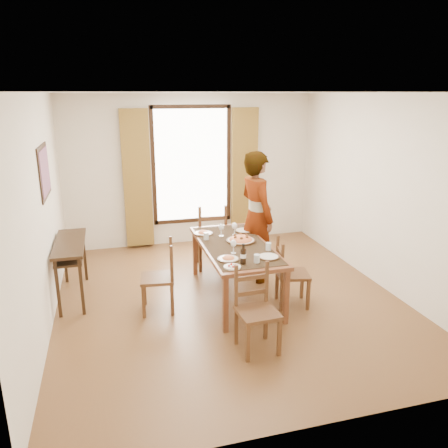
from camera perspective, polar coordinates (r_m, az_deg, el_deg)
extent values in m
plane|color=#4F2B18|center=(6.06, 0.59, -9.66)|extent=(5.00, 5.00, 0.00)
cube|color=silver|center=(7.97, -4.29, 7.00)|extent=(4.50, 0.10, 2.70)
cube|color=silver|center=(3.37, 12.32, -7.12)|extent=(4.50, 0.10, 2.70)
cube|color=silver|center=(5.45, -22.80, 1.13)|extent=(0.10, 5.00, 2.70)
cube|color=silver|center=(6.55, 19.97, 3.90)|extent=(0.10, 5.00, 2.70)
cube|color=white|center=(5.43, 0.68, 17.02)|extent=(4.50, 5.00, 0.04)
cube|color=white|center=(7.93, -4.26, 7.67)|extent=(1.30, 0.04, 2.00)
cube|color=olive|center=(7.78, -11.28, 5.73)|extent=(0.48, 0.10, 2.40)
cube|color=olive|center=(8.15, 2.67, 6.52)|extent=(0.48, 0.10, 2.40)
cube|color=black|center=(5.95, -22.44, 6.35)|extent=(0.02, 0.86, 0.66)
cube|color=#C14A24|center=(5.94, -22.34, 6.36)|extent=(0.01, 0.76, 0.56)
cube|color=black|center=(6.15, -19.53, -2.38)|extent=(0.38, 1.20, 0.04)
cube|color=black|center=(6.19, -19.42, -3.43)|extent=(0.34, 1.10, 0.03)
cube|color=black|center=(5.80, -20.88, -7.95)|extent=(0.04, 0.04, 0.76)
cube|color=black|center=(6.81, -20.09, -4.17)|extent=(0.04, 0.04, 0.76)
cube|color=black|center=(5.77, -18.10, -7.77)|extent=(0.04, 0.04, 0.76)
cube|color=black|center=(6.79, -17.74, -4.01)|extent=(0.04, 0.04, 0.76)
cube|color=brown|center=(5.84, 1.47, -2.95)|extent=(0.87, 1.88, 0.05)
cube|color=black|center=(5.83, 1.48, -2.69)|extent=(0.80, 1.73, 0.01)
cube|color=brown|center=(5.12, 0.19, -10.51)|extent=(0.06, 0.06, 0.70)
cube|color=brown|center=(6.69, -3.82, -3.80)|extent=(0.06, 0.06, 0.70)
cube|color=brown|center=(5.34, 8.12, -9.44)|extent=(0.06, 0.06, 0.70)
cube|color=brown|center=(6.87, 2.37, -3.23)|extent=(0.06, 0.06, 0.70)
cube|color=brown|center=(5.63, -8.72, -7.02)|extent=(0.46, 0.46, 0.04)
cube|color=brown|center=(5.89, -10.36, -8.37)|extent=(0.04, 0.04, 0.44)
cube|color=brown|center=(5.88, -6.88, -8.24)|extent=(0.04, 0.04, 0.44)
cube|color=brown|center=(5.57, -10.47, -9.91)|extent=(0.04, 0.04, 0.44)
cube|color=brown|center=(5.56, -6.78, -9.77)|extent=(0.04, 0.04, 0.44)
cube|color=brown|center=(5.70, -6.94, -3.97)|extent=(0.04, 0.04, 0.49)
cube|color=brown|center=(5.37, -6.84, -5.30)|extent=(0.04, 0.04, 0.49)
cube|color=brown|center=(5.57, -6.86, -5.56)|extent=(0.07, 0.35, 0.05)
cube|color=brown|center=(5.51, -6.92, -3.85)|extent=(0.07, 0.35, 0.05)
cube|color=brown|center=(6.95, -1.73, -1.66)|extent=(0.50, 0.50, 0.04)
cube|color=brown|center=(7.25, -0.39, -2.95)|extent=(0.04, 0.04, 0.50)
cube|color=brown|center=(6.88, 0.20, -4.06)|extent=(0.04, 0.04, 0.50)
cube|color=brown|center=(7.20, -3.53, -3.15)|extent=(0.04, 0.04, 0.50)
cube|color=brown|center=(6.82, -3.11, -4.27)|extent=(0.04, 0.04, 0.50)
cube|color=brown|center=(6.70, 0.22, 0.13)|extent=(0.04, 0.04, 0.55)
cube|color=brown|center=(6.64, -3.17, -0.05)|extent=(0.04, 0.04, 0.55)
cube|color=brown|center=(6.70, -1.46, -0.87)|extent=(0.40, 0.06, 0.06)
cube|color=brown|center=(6.65, -1.47, 0.77)|extent=(0.40, 0.06, 0.06)
cube|color=brown|center=(4.76, 4.42, -11.48)|extent=(0.44, 0.44, 0.04)
cube|color=brown|center=(4.67, 3.13, -15.22)|extent=(0.04, 0.04, 0.45)
cube|color=brown|center=(4.96, 1.59, -13.16)|extent=(0.04, 0.04, 0.45)
cube|color=brown|center=(4.79, 7.24, -14.41)|extent=(0.04, 0.04, 0.45)
cube|color=brown|center=(5.07, 5.48, -12.47)|extent=(0.04, 0.04, 0.45)
cube|color=brown|center=(4.75, 1.59, -8.16)|extent=(0.04, 0.04, 0.50)
cube|color=brown|center=(4.87, 5.58, -7.57)|extent=(0.04, 0.04, 0.50)
cube|color=brown|center=(4.85, 3.59, -8.94)|extent=(0.36, 0.05, 0.05)
cube|color=brown|center=(4.77, 3.63, -7.00)|extent=(0.36, 0.05, 0.05)
cube|color=brown|center=(5.79, 8.98, -6.50)|extent=(0.47, 0.47, 0.04)
cube|color=brown|center=(5.76, 10.93, -9.05)|extent=(0.04, 0.04, 0.43)
cube|color=brown|center=(5.69, 7.54, -9.23)|extent=(0.04, 0.04, 0.43)
cube|color=brown|center=(6.07, 10.15, -7.66)|extent=(0.04, 0.04, 0.43)
cube|color=brown|center=(6.00, 6.93, -7.80)|extent=(0.04, 0.04, 0.43)
cube|color=brown|center=(5.51, 7.62, -4.99)|extent=(0.03, 0.03, 0.48)
cube|color=brown|center=(5.82, 6.99, -3.75)|extent=(0.03, 0.03, 0.48)
cube|color=brown|center=(5.70, 7.26, -5.25)|extent=(0.09, 0.34, 0.05)
cube|color=brown|center=(5.64, 7.32, -3.63)|extent=(0.09, 0.34, 0.05)
imported|color=#989AA0|center=(6.39, 4.27, 0.96)|extent=(0.88, 0.74, 1.92)
cylinder|color=silver|center=(5.63, 5.82, -2.94)|extent=(0.07, 0.07, 0.10)
cylinder|color=silver|center=(6.01, -2.34, -1.58)|extent=(0.07, 0.07, 0.10)
cylinder|color=silver|center=(5.22, 4.31, -4.52)|extent=(0.07, 0.07, 0.10)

